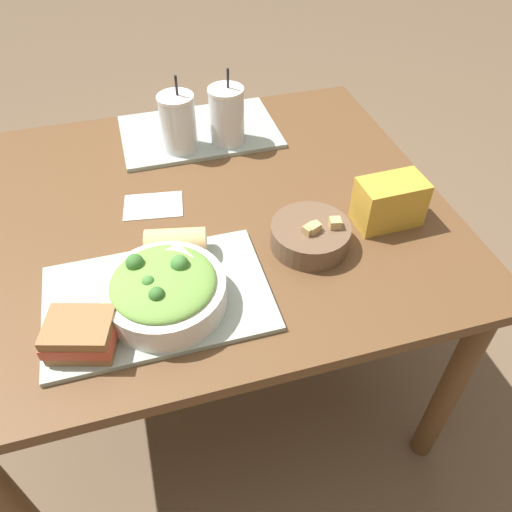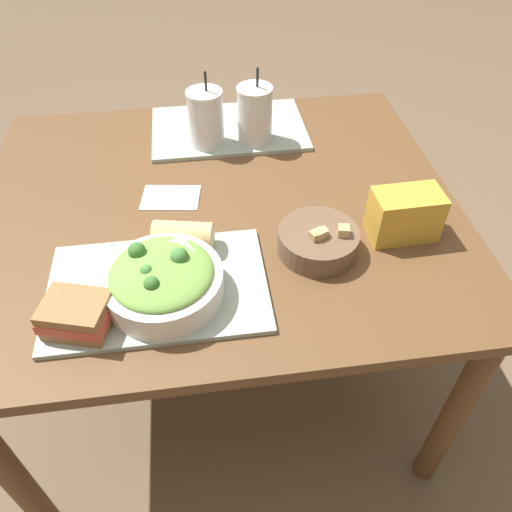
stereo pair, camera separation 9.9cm
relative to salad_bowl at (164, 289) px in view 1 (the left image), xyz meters
The scene contains 12 objects.
ground_plane 0.83m from the salad_bowl, 66.16° to the left, with size 12.00×12.00×0.00m, color brown.
dining_table 0.36m from the salad_bowl, 66.16° to the left, with size 1.19×1.02×0.71m.
tray_near 0.06m from the salad_bowl, 123.16° to the left, with size 0.45×0.29×0.01m.
tray_far 0.67m from the salad_bowl, 73.23° to the left, with size 0.45×0.29×0.01m.
salad_bowl is the anchor object (origin of this frame).
soup_bowl 0.35m from the salad_bowl, 15.54° to the left, with size 0.18×0.18×0.08m.
sandwich_near 0.17m from the salad_bowl, 159.98° to the right, with size 0.15×0.13×0.06m.
baguette_near 0.14m from the salad_bowl, 70.88° to the left, with size 0.14×0.09×0.07m.
drink_cup_dark 0.57m from the salad_bowl, 77.39° to the left, with size 0.10×0.10×0.21m.
drink_cup_red 0.62m from the salad_bowl, 64.99° to the left, with size 0.10×0.10×0.21m.
chip_bag 0.56m from the salad_bowl, 12.82° to the left, with size 0.15×0.09×0.11m.
napkin_folded 0.34m from the salad_bowl, 87.43° to the left, with size 0.16×0.12×0.00m.
Camera 1 is at (-0.14, -0.96, 1.49)m, focal length 35.00 mm.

